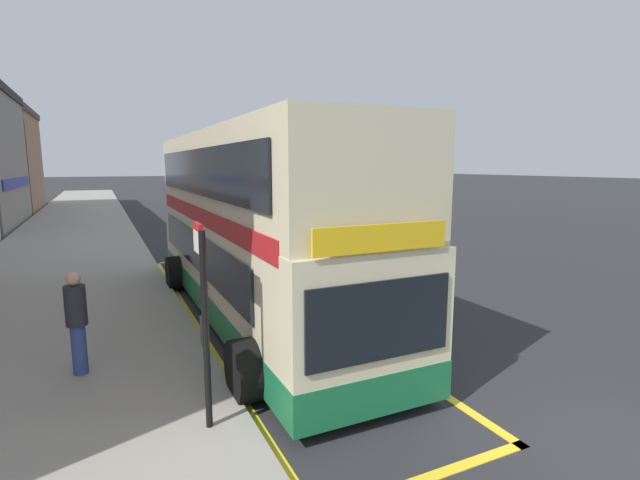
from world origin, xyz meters
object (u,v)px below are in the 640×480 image
(parked_car_silver_distant, at_px, (286,222))
(parked_car_white_across, at_px, (179,190))
(pedestrian_waiting_near_sign, at_px, (77,319))
(parked_car_white_ahead, at_px, (280,209))
(double_decker_bus, at_px, (251,231))
(bus_stop_sign, at_px, (204,310))

(parked_car_silver_distant, height_order, parked_car_white_across, same)
(pedestrian_waiting_near_sign, bearing_deg, parked_car_white_ahead, 60.89)
(double_decker_bus, xyz_separation_m, parked_car_silver_distant, (5.21, 11.14, -1.27))
(parked_car_silver_distant, bearing_deg, bus_stop_sign, -116.62)
(parked_car_white_ahead, bearing_deg, double_decker_bus, 67.18)
(parked_car_white_ahead, xyz_separation_m, pedestrian_waiting_near_sign, (-11.13, -19.99, 0.31))
(parked_car_silver_distant, distance_m, parked_car_white_across, 33.41)
(parked_car_white_across, bearing_deg, bus_stop_sign, -99.75)
(bus_stop_sign, height_order, parked_car_silver_distant, bus_stop_sign)
(double_decker_bus, relative_size, pedestrian_waiting_near_sign, 6.52)
(double_decker_bus, distance_m, parked_car_silver_distant, 12.36)
(double_decker_bus, height_order, parked_car_silver_distant, double_decker_bus)
(bus_stop_sign, relative_size, parked_car_white_across, 0.66)
(bus_stop_sign, bearing_deg, pedestrian_waiting_near_sign, 122.97)
(bus_stop_sign, distance_m, pedestrian_waiting_near_sign, 3.06)
(parked_car_white_ahead, xyz_separation_m, parked_car_silver_distant, (-2.17, -6.60, 0.00))
(parked_car_silver_distant, distance_m, pedestrian_waiting_near_sign, 16.12)
(parked_car_white_ahead, relative_size, parked_car_white_across, 1.00)
(double_decker_bus, bearing_deg, parked_car_white_ahead, 67.40)
(parked_car_white_ahead, relative_size, pedestrian_waiting_near_sign, 2.38)
(double_decker_bus, distance_m, pedestrian_waiting_near_sign, 4.48)
(double_decker_bus, height_order, parked_car_white_across, double_decker_bus)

